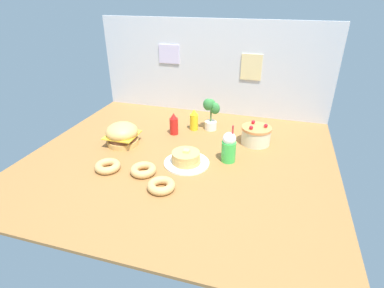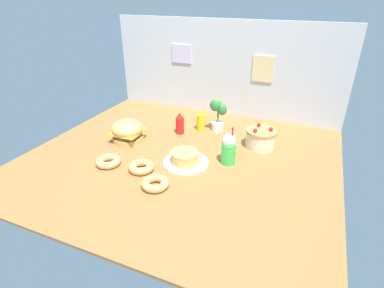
% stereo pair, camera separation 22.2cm
% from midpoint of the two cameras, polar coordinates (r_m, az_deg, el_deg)
% --- Properties ---
extents(ground_plane, '(2.30, 2.05, 0.02)m').
position_cam_midpoint_polar(ground_plane, '(2.32, 0.55, -2.75)').
color(ground_plane, '#9E6B38').
extents(back_wall, '(2.30, 0.04, 0.91)m').
position_cam_midpoint_polar(back_wall, '(3.06, 8.15, 13.91)').
color(back_wall, silver).
rests_on(back_wall, ground_plane).
extents(burger, '(0.26, 0.26, 0.19)m').
position_cam_midpoint_polar(burger, '(2.56, -9.67, 2.35)').
color(burger, '#DBA859').
rests_on(burger, ground_plane).
extents(pancake_stack, '(0.33, 0.33, 0.12)m').
position_cam_midpoint_polar(pancake_stack, '(2.21, 1.60, -2.88)').
color(pancake_stack, white).
rests_on(pancake_stack, ground_plane).
extents(layer_cake, '(0.25, 0.25, 0.18)m').
position_cam_midpoint_polar(layer_cake, '(2.52, 15.34, 0.99)').
color(layer_cake, beige).
rests_on(layer_cake, ground_plane).
extents(ketchup_bottle, '(0.07, 0.07, 0.20)m').
position_cam_midpoint_polar(ketchup_bottle, '(2.66, 0.07, 3.81)').
color(ketchup_bottle, red).
rests_on(ketchup_bottle, ground_plane).
extents(mustard_bottle, '(0.07, 0.07, 0.20)m').
position_cam_midpoint_polar(mustard_bottle, '(2.73, 4.01, 4.41)').
color(mustard_bottle, yellow).
rests_on(mustard_bottle, ground_plane).
extents(cream_soda_cup, '(0.11, 0.11, 0.29)m').
position_cam_midpoint_polar(cream_soda_cup, '(2.21, 9.82, -1.02)').
color(cream_soda_cup, green).
rests_on(cream_soda_cup, ground_plane).
extents(donut_pink_glaze, '(0.18, 0.18, 0.05)m').
position_cam_midpoint_polar(donut_pink_glaze, '(2.26, -12.88, -3.26)').
color(donut_pink_glaze, tan).
rests_on(donut_pink_glaze, ground_plane).
extents(donut_chocolate, '(0.18, 0.18, 0.05)m').
position_cam_midpoint_polar(donut_chocolate, '(2.15, -6.66, -4.38)').
color(donut_chocolate, tan).
rests_on(donut_chocolate, ground_plane).
extents(donut_vanilla, '(0.18, 0.18, 0.05)m').
position_cam_midpoint_polar(donut_vanilla, '(1.97, -3.77, -7.51)').
color(donut_vanilla, tan).
rests_on(donut_vanilla, ground_plane).
extents(potted_plant, '(0.15, 0.12, 0.30)m').
position_cam_midpoint_polar(potted_plant, '(2.71, 7.29, 5.64)').
color(potted_plant, white).
rests_on(potted_plant, ground_plane).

